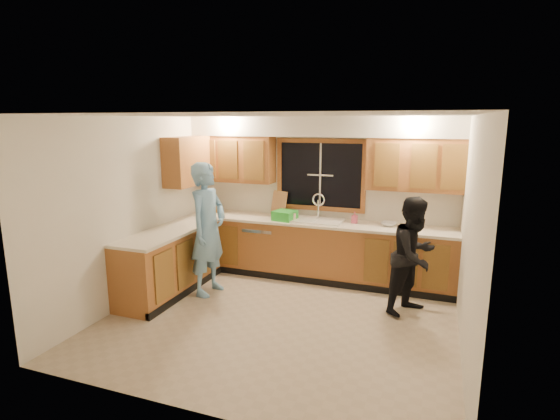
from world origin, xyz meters
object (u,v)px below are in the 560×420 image
(stove, at_px, (146,274))
(knife_block, at_px, (214,206))
(soap_bottle, at_px, (355,218))
(sink, at_px, (315,224))
(dishwasher, at_px, (264,247))
(bowl, at_px, (389,224))
(woman, at_px, (414,256))
(man, at_px, (208,229))
(dish_crate, at_px, (285,215))

(stove, height_order, knife_block, knife_block)
(soap_bottle, bearing_deg, stove, -142.02)
(sink, height_order, dishwasher, sink)
(sink, relative_size, knife_block, 4.03)
(dishwasher, bearing_deg, bowl, 1.99)
(soap_bottle, bearing_deg, woman, -42.29)
(man, xyz_separation_m, soap_bottle, (1.86, 1.16, 0.07))
(soap_bottle, bearing_deg, bowl, 0.10)
(sink, height_order, bowl, sink)
(knife_block, height_order, bowl, knife_block)
(stove, height_order, man, man)
(dishwasher, xyz_separation_m, soap_bottle, (1.45, 0.07, 0.60))
(stove, height_order, soap_bottle, soap_bottle)
(man, distance_m, bowl, 2.63)
(bowl, bearing_deg, man, -153.93)
(sink, distance_m, bowl, 1.12)
(bowl, bearing_deg, sink, -177.24)
(sink, xyz_separation_m, woman, (1.53, -0.79, -0.11))
(soap_bottle, xyz_separation_m, bowl, (0.51, 0.00, -0.06))
(man, bearing_deg, bowl, -58.59)
(dishwasher, xyz_separation_m, woman, (2.38, -0.77, 0.35))
(man, distance_m, soap_bottle, 2.19)
(bowl, bearing_deg, soap_bottle, -179.90)
(man, xyz_separation_m, dish_crate, (0.80, 0.99, 0.05))
(sink, bearing_deg, soap_bottle, 4.98)
(man, relative_size, bowl, 8.30)
(sink, xyz_separation_m, knife_block, (-1.78, 0.03, 0.16))
(knife_block, relative_size, soap_bottle, 1.23)
(stove, relative_size, dish_crate, 2.82)
(woman, distance_m, bowl, 0.96)
(stove, height_order, dish_crate, dish_crate)
(dishwasher, bearing_deg, woman, -18.01)
(knife_block, relative_size, bowl, 0.94)
(sink, distance_m, dishwasher, 0.96)
(sink, bearing_deg, dishwasher, -179.01)
(sink, bearing_deg, woman, -27.26)
(stove, bearing_deg, dishwasher, 62.31)
(man, height_order, woman, man)
(dishwasher, relative_size, knife_block, 3.84)
(sink, xyz_separation_m, soap_bottle, (0.60, 0.05, 0.14))
(stove, height_order, bowl, bowl)
(dishwasher, distance_m, soap_bottle, 1.57)
(stove, height_order, woman, woman)
(dishwasher, relative_size, dish_crate, 2.57)
(sink, bearing_deg, stove, -134.61)
(bowl, bearing_deg, stove, -147.17)
(knife_block, bearing_deg, dishwasher, -26.67)
(sink, relative_size, dish_crate, 2.70)
(sink, distance_m, stove, 2.60)
(dish_crate, bearing_deg, man, -128.89)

